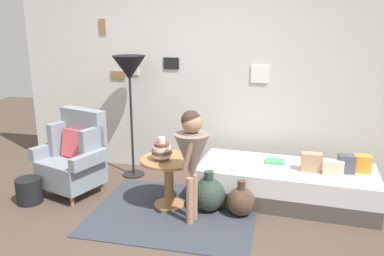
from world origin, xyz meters
The scene contains 17 objects.
ground_plane centered at (0.00, 0.00, 0.00)m, with size 12.00×12.00×0.00m, color #4C3D33.
gallery_wall centered at (0.00, 1.95, 1.30)m, with size 4.80×0.12×2.60m.
rug centered at (0.03, 0.65, 0.01)m, with size 1.69×1.42×0.01m, color #333842.
armchair centered at (-1.23, 0.90, 0.44)m, with size 0.87×0.76×0.97m.
daybed centered at (1.16, 1.20, 0.20)m, with size 1.95×0.93×0.40m.
pillow_head centered at (1.93, 1.23, 0.49)m, with size 0.18×0.12×0.19m, color orange.
pillow_mid centered at (1.76, 1.18, 0.50)m, with size 0.17×0.12×0.20m, color #474C56.
pillow_back centered at (1.63, 1.11, 0.47)m, with size 0.21×0.12×0.15m, color beige.
pillow_extra centered at (1.41, 1.15, 0.50)m, with size 0.22×0.12×0.20m, color tan.
side_table centered at (-0.07, 0.80, 0.39)m, with size 0.61×0.61×0.54m.
vase_striped centered at (-0.12, 0.74, 0.64)m, with size 0.22×0.22×0.25m.
floor_lamp centered at (-0.77, 1.54, 1.34)m, with size 0.41×0.41×1.55m.
person_child centered at (0.25, 0.50, 0.73)m, with size 0.34×0.34×1.15m.
book_on_daybed centered at (1.03, 1.32, 0.42)m, with size 0.22×0.16×0.03m, color #48A46C.
demijohn_near centered at (0.37, 0.78, 0.18)m, with size 0.35×0.35×0.44m.
demijohn_far centered at (0.71, 0.75, 0.15)m, with size 0.30×0.30×0.38m.
magazine_basket centered at (-1.60, 0.52, 0.14)m, with size 0.28×0.28×0.28m, color black.
Camera 1 is at (1.06, -2.99, 1.95)m, focal length 36.88 mm.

